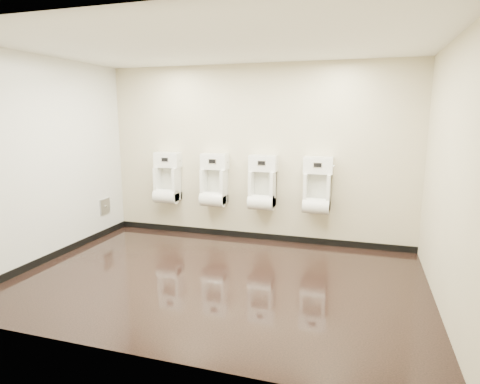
% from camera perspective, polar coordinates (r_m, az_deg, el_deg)
% --- Properties ---
extents(ground, '(5.00, 3.50, 0.00)m').
position_cam_1_polar(ground, '(5.14, -3.10, -12.16)').
color(ground, black).
rests_on(ground, ground).
extents(ceiling, '(5.00, 3.50, 0.00)m').
position_cam_1_polar(ceiling, '(4.80, -3.47, 20.30)').
color(ceiling, white).
extents(back_wall, '(5.00, 0.02, 2.80)m').
position_cam_1_polar(back_wall, '(6.43, 2.19, 5.40)').
color(back_wall, beige).
rests_on(back_wall, ground).
extents(front_wall, '(5.00, 0.02, 2.80)m').
position_cam_1_polar(front_wall, '(3.22, -14.22, -0.41)').
color(front_wall, beige).
rests_on(front_wall, ground).
extents(left_wall, '(0.02, 3.50, 2.80)m').
position_cam_1_polar(left_wall, '(6.11, -25.88, 4.03)').
color(left_wall, beige).
rests_on(left_wall, ground).
extents(right_wall, '(0.02, 3.50, 2.80)m').
position_cam_1_polar(right_wall, '(4.56, 27.69, 1.92)').
color(right_wall, beige).
rests_on(right_wall, ground).
extents(tile_overlay_left, '(0.01, 3.50, 2.80)m').
position_cam_1_polar(tile_overlay_left, '(6.11, -25.84, 4.03)').
color(tile_overlay_left, white).
rests_on(tile_overlay_left, ground).
extents(skirting_back, '(5.00, 0.02, 0.10)m').
position_cam_1_polar(skirting_back, '(6.69, 2.08, -6.21)').
color(skirting_back, black).
rests_on(skirting_back, ground).
extents(skirting_left, '(0.02, 3.50, 0.10)m').
position_cam_1_polar(skirting_left, '(6.38, -24.79, -8.08)').
color(skirting_left, black).
rests_on(skirting_left, ground).
extents(access_panel, '(0.04, 0.25, 0.25)m').
position_cam_1_polar(access_panel, '(7.15, -18.67, -1.92)').
color(access_panel, '#9E9EA3').
rests_on(access_panel, left_wall).
extents(urinal_0, '(0.45, 0.34, 0.84)m').
position_cam_1_polar(urinal_0, '(6.90, -10.30, 1.47)').
color(urinal_0, white).
rests_on(urinal_0, back_wall).
extents(urinal_1, '(0.45, 0.34, 0.84)m').
position_cam_1_polar(urinal_1, '(6.56, -3.73, 1.13)').
color(urinal_1, white).
rests_on(urinal_1, back_wall).
extents(urinal_2, '(0.45, 0.34, 0.84)m').
position_cam_1_polar(urinal_2, '(6.32, 3.18, 0.77)').
color(urinal_2, white).
rests_on(urinal_2, back_wall).
extents(urinal_3, '(0.45, 0.34, 0.84)m').
position_cam_1_polar(urinal_3, '(6.17, 10.93, 0.34)').
color(urinal_3, white).
rests_on(urinal_3, back_wall).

